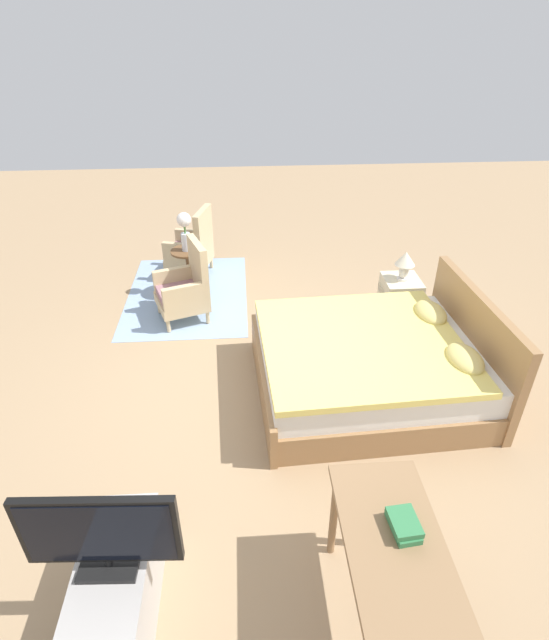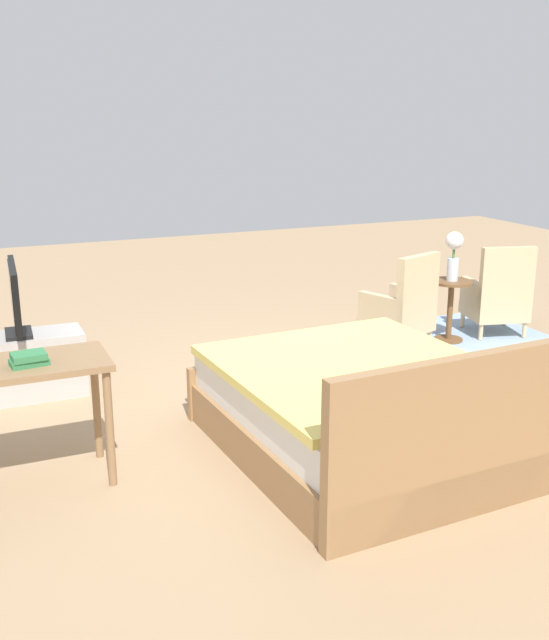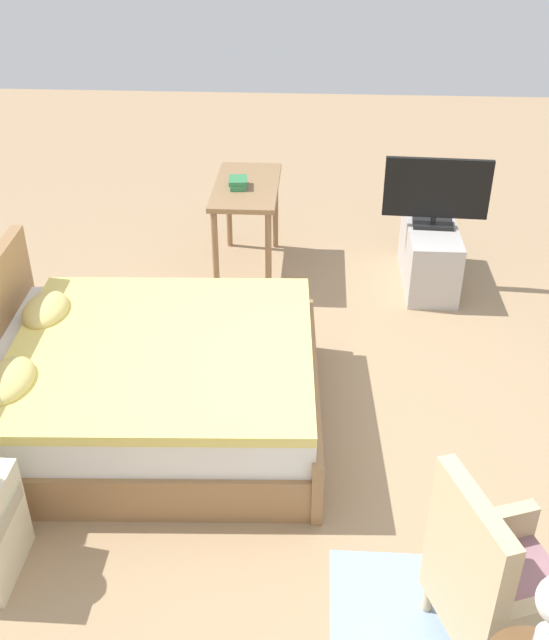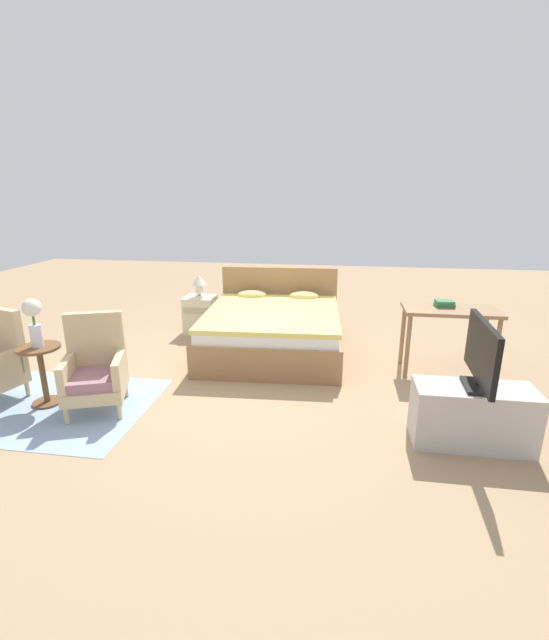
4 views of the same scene
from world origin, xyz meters
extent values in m
plane|color=#A38460|center=(0.00, 0.00, 0.00)|extent=(16.00, 16.00, 0.00)
cube|color=#997047|center=(0.06, 0.96, 0.14)|extent=(1.79, 2.11, 0.28)
cube|color=white|center=(0.06, 0.96, 0.40)|extent=(1.72, 2.02, 0.24)
cube|color=#EAD66B|center=(0.07, 0.88, 0.55)|extent=(1.76, 1.87, 0.06)
cube|color=#997047|center=(0.11, -0.02, 0.20)|extent=(1.73, 0.15, 0.40)
ellipsoid|color=#DBC670|center=(-0.35, 1.65, 0.59)|extent=(0.45, 0.30, 0.14)
ellipsoid|color=#DBC670|center=(0.41, 1.69, 0.59)|extent=(0.45, 0.30, 0.14)
cylinder|color=#CCB284|center=(-1.09, -1.02, 0.09)|extent=(0.04, 0.04, 0.16)
cylinder|color=#CCB284|center=(-1.24, -0.59, 0.09)|extent=(0.04, 0.04, 0.16)
cube|color=#CCB284|center=(-1.38, -0.88, 0.23)|extent=(0.69, 0.69, 0.12)
cube|color=gray|center=(-1.38, -0.88, 0.34)|extent=(0.63, 0.63, 0.10)
cube|color=#CCB284|center=(-1.46, -0.67, 0.61)|extent=(0.54, 0.26, 0.64)
cube|color=#CCB284|center=(-1.60, -0.96, 0.42)|extent=(0.24, 0.51, 0.26)
cube|color=#CCB284|center=(-1.16, -0.80, 0.42)|extent=(0.24, 0.51, 0.26)
cube|color=#B3AB8E|center=(-1.14, 1.40, 0.38)|extent=(0.37, 0.01, 0.09)
cube|color=#B7B2AD|center=(2.04, -0.95, 0.26)|extent=(0.96, 0.40, 0.51)
cube|color=black|center=(2.04, -0.95, 0.53)|extent=(0.22, 0.33, 0.03)
cylinder|color=black|center=(2.04, -0.95, 0.57)|extent=(0.04, 0.04, 0.05)
cube|color=black|center=(2.04, -0.95, 0.83)|extent=(0.09, 0.83, 0.48)
cube|color=black|center=(2.06, -0.95, 0.83)|extent=(0.05, 0.77, 0.43)
cylinder|color=#8E6B47|center=(1.69, 0.36, 0.37)|extent=(0.05, 0.05, 0.74)
cylinder|color=#8E6B47|center=(2.63, 0.36, 0.37)|extent=(0.05, 0.05, 0.74)
cylinder|color=#8E6B47|center=(1.69, 0.78, 0.37)|extent=(0.05, 0.05, 0.74)
cylinder|color=#8E6B47|center=(2.63, 0.78, 0.37)|extent=(0.05, 0.05, 0.74)
cube|color=#8E6B47|center=(2.16, 0.57, 0.76)|extent=(1.04, 0.52, 0.04)
cube|color=#337A47|center=(2.10, 0.63, 0.80)|extent=(0.22, 0.15, 0.04)
cube|color=#337A47|center=(2.10, 0.63, 0.84)|extent=(0.20, 0.16, 0.04)
camera|label=1|loc=(3.69, -0.16, 3.11)|focal=28.00mm
camera|label=2|loc=(2.44, 4.95, 2.21)|focal=42.00mm
camera|label=3|loc=(-3.58, -0.01, 3.02)|focal=42.00mm
camera|label=4|loc=(0.88, -4.34, 2.05)|focal=24.00mm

